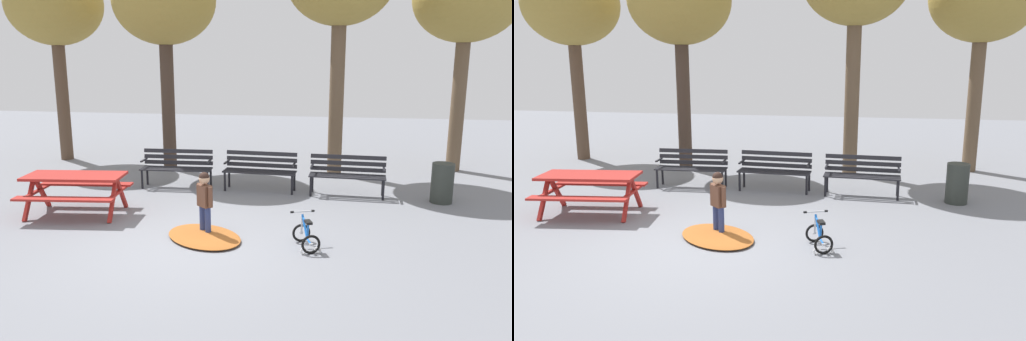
% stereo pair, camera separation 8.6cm
% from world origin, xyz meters
% --- Properties ---
extents(ground, '(36.00, 36.00, 0.00)m').
position_xyz_m(ground, '(0.00, 0.00, 0.00)').
color(ground, slate).
extents(picnic_table, '(1.94, 1.54, 0.79)m').
position_xyz_m(picnic_table, '(-2.55, 1.20, 0.59)').
color(picnic_table, maroon).
rests_on(picnic_table, ground).
extents(park_bench_far_left, '(1.62, 0.53, 0.85)m').
position_xyz_m(park_bench_far_left, '(-1.33, 3.49, 0.51)').
color(park_bench_far_left, '#232328').
rests_on(park_bench_far_left, ground).
extents(park_bench_left, '(1.62, 0.54, 0.85)m').
position_xyz_m(park_bench_left, '(0.58, 3.52, 0.51)').
color(park_bench_left, '#232328').
rests_on(park_bench_left, ground).
extents(park_bench_right, '(1.62, 0.53, 0.85)m').
position_xyz_m(park_bench_right, '(2.48, 3.41, 0.51)').
color(park_bench_right, '#232328').
rests_on(park_bench_right, ground).
extents(child_standing, '(0.32, 0.30, 1.07)m').
position_xyz_m(child_standing, '(0.13, 0.51, 0.63)').
color(child_standing, navy).
rests_on(child_standing, ground).
extents(kids_bicycle, '(0.52, 0.63, 0.54)m').
position_xyz_m(kids_bicycle, '(1.83, 0.19, 0.20)').
color(kids_bicycle, black).
rests_on(kids_bicycle, ground).
extents(leaf_pile, '(1.75, 1.67, 0.07)m').
position_xyz_m(leaf_pile, '(0.16, 0.33, 0.04)').
color(leaf_pile, '#9E5623').
rests_on(leaf_pile, ground).
extents(trash_bin, '(0.44, 0.44, 0.82)m').
position_xyz_m(trash_bin, '(4.38, 3.15, 0.41)').
color(trash_bin, '#2D332D').
rests_on(trash_bin, ground).
extents(tree_far_left, '(2.60, 2.60, 5.41)m').
position_xyz_m(tree_far_left, '(-5.51, 6.04, 4.24)').
color(tree_far_left, brown).
rests_on(tree_far_left, ground).
extents(tree_left, '(2.60, 2.60, 5.40)m').
position_xyz_m(tree_left, '(-2.16, 5.41, 4.23)').
color(tree_left, '#423328').
rests_on(tree_left, ground).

